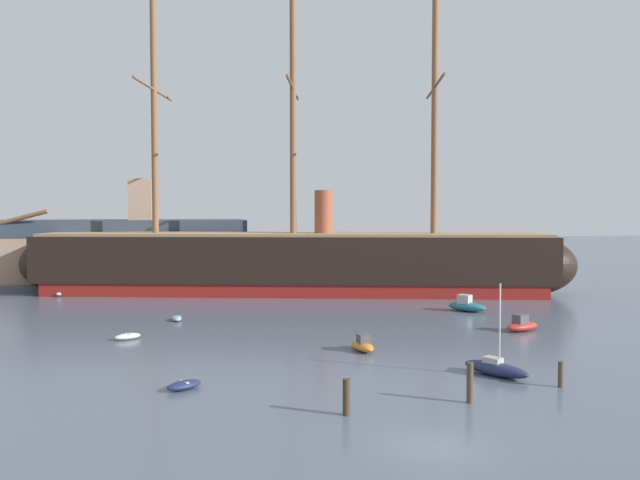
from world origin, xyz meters
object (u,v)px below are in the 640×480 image
object	(u,v)px
motorboat_alongside_stern	(467,306)
mooring_piling_right_pair	(470,383)
dinghy_far_right	(488,287)
sailboat_foreground_right	(496,368)
dinghy_distant_centre	(284,279)
mooring_piling_left_pair	(346,397)
tall_ship	(293,262)
dinghy_mid_left	(128,336)
dockside_warehouse_left	(87,252)
mooring_piling_nearest	(561,374)
sailboat_far_left	(65,292)
dinghy_alongside_bow	(177,318)
dinghy_foreground_left	(184,385)
motorboat_near_centre	(363,345)
motorboat_mid_right	(522,325)

from	to	relation	value
motorboat_alongside_stern	mooring_piling_right_pair	size ratio (longest dim) A/B	1.89
dinghy_far_right	sailboat_foreground_right	bearing A→B (deg)	-116.17
dinghy_distant_centre	mooring_piling_left_pair	distance (m)	61.44
mooring_piling_right_pair	tall_ship	bearing A→B (deg)	92.45
tall_ship	motorboat_alongside_stern	bearing A→B (deg)	-49.08
dinghy_mid_left	dockside_warehouse_left	xyz separation A→B (m)	(-9.09, 41.20, 4.31)
sailboat_foreground_right	motorboat_alongside_stern	xyz separation A→B (m)	(9.27, 24.29, 0.11)
mooring_piling_nearest	dockside_warehouse_left	bearing A→B (deg)	120.38
motorboat_alongside_stern	dockside_warehouse_left	world-z (taller)	dockside_warehouse_left
dinghy_far_right	sailboat_far_left	bearing A→B (deg)	174.87
dinghy_alongside_bow	mooring_piling_right_pair	size ratio (longest dim) A/B	0.93
sailboat_far_left	dinghy_far_right	distance (m)	54.60
mooring_piling_right_pair	dinghy_foreground_left	bearing A→B (deg)	159.18
dinghy_distant_centre	dockside_warehouse_left	distance (m)	28.39
sailboat_foreground_right	sailboat_far_left	size ratio (longest dim) A/B	1.27
sailboat_foreground_right	dinghy_foreground_left	bearing A→B (deg)	177.43
sailboat_foreground_right	motorboat_near_centre	world-z (taller)	sailboat_foreground_right
tall_ship	sailboat_foreground_right	bearing A→B (deg)	-81.69
dinghy_far_right	mooring_piling_nearest	distance (m)	47.76
motorboat_mid_right	dockside_warehouse_left	xyz separation A→B (m)	(-42.57, 44.57, 4.05)
dinghy_foreground_left	mooring_piling_nearest	distance (m)	22.49
tall_ship	motorboat_mid_right	xyz separation A→B (m)	(15.48, -28.83, -3.52)
dinghy_alongside_bow	dinghy_far_right	size ratio (longest dim) A/B	0.74
motorboat_alongside_stern	mooring_piling_right_pair	xyz separation A→B (m)	(-13.40, -29.27, 0.52)
tall_ship	dinghy_mid_left	xyz separation A→B (m)	(-18.00, -25.46, -3.78)
dinghy_foreground_left	dinghy_alongside_bow	xyz separation A→B (m)	(-0.77, 23.82, -0.03)
mooring_piling_nearest	mooring_piling_left_pair	xyz separation A→B (m)	(-13.85, -2.39, 0.18)
tall_ship	sailboat_far_left	size ratio (longest dim) A/B	16.17
dinghy_foreground_left	mooring_piling_right_pair	world-z (taller)	mooring_piling_right_pair
dinghy_far_right	dinghy_distant_centre	world-z (taller)	dinghy_far_right
tall_ship	dinghy_far_right	bearing A→B (deg)	-2.00
mooring_piling_left_pair	motorboat_alongside_stern	bearing A→B (deg)	55.48
dinghy_alongside_bow	mooring_piling_left_pair	bearing A→B (deg)	-73.43
tall_ship	dinghy_alongside_bow	size ratio (longest dim) A/B	36.21
tall_ship	sailboat_foreground_right	xyz separation A→B (m)	(6.15, -42.07, -3.54)
sailboat_foreground_right	mooring_piling_nearest	size ratio (longest dim) A/B	3.86
dockside_warehouse_left	dinghy_distant_centre	bearing A→B (deg)	-4.67
sailboat_far_left	tall_ship	bearing A→B (deg)	-8.05
dockside_warehouse_left	motorboat_near_centre	bearing A→B (deg)	-61.40
sailboat_far_left	dinghy_far_right	world-z (taller)	sailboat_far_left
dinghy_alongside_bow	dinghy_distant_centre	size ratio (longest dim) A/B	0.79
sailboat_foreground_right	dinghy_alongside_bow	xyz separation A→B (m)	(-20.32, 24.70, -0.26)
dinghy_foreground_left	mooring_piling_left_pair	world-z (taller)	mooring_piling_left_pair
dinghy_far_right	dinghy_foreground_left	bearing A→B (deg)	-134.65
dinghy_alongside_bow	mooring_piling_nearest	xyz separation A→B (m)	(22.88, -27.92, 0.53)
motorboat_alongside_stern	dinghy_alongside_bow	bearing A→B (deg)	179.20
dinghy_foreground_left	sailboat_foreground_right	distance (m)	19.58
mooring_piling_left_pair	sailboat_foreground_right	bearing A→B (deg)	26.43
motorboat_mid_right	dockside_warehouse_left	distance (m)	61.76
sailboat_far_left	mooring_piling_nearest	distance (m)	61.43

